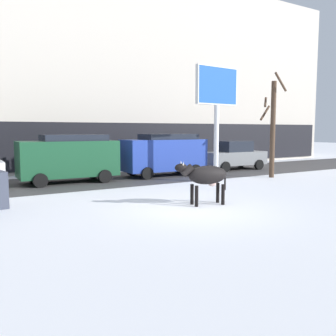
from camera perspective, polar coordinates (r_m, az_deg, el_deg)
ground_plane at (r=11.79m, az=5.10°, el=-6.55°), size 120.00×120.00×0.00m
road_strip at (r=19.00m, az=-9.86°, el=-1.84°), size 60.00×5.60×0.01m
building_facade at (r=26.00m, az=-16.14°, el=14.41°), size 44.00×6.10×13.00m
cow_black at (r=12.50m, az=5.88°, el=-1.22°), size 1.94×0.88×1.54m
billboard at (r=18.09m, az=7.62°, el=11.49°), size 2.53×0.40×5.56m
car_darkgreen_van at (r=18.33m, az=-15.16°, el=1.65°), size 4.65×2.22×2.32m
car_blue_van at (r=20.38m, az=-0.62°, el=2.27°), size 4.65×2.22×2.32m
car_grey_sedan at (r=24.02m, az=10.15°, el=1.93°), size 4.25×2.07×1.84m
pedestrian_near_billboard at (r=23.70m, az=-1.47°, el=1.90°), size 0.36×0.24×1.73m
pedestrian_by_cars at (r=20.92m, az=-20.92°, el=0.98°), size 0.36×0.24×1.73m
bare_tree_left_lot at (r=20.41m, az=15.92°, el=6.26°), size 1.14×1.17×5.48m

